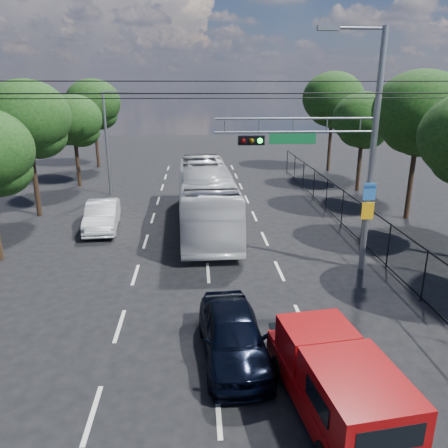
{
  "coord_description": "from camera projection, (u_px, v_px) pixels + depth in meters",
  "views": [
    {
      "loc": [
        -0.43,
        -8.68,
        7.48
      ],
      "look_at": [
        0.53,
        5.88,
        2.8
      ],
      "focal_mm": 35.0,
      "sensor_mm": 36.0,
      "label": 1
    }
  ],
  "objects": [
    {
      "name": "ground",
      "position": [
        218.0,
        408.0,
        10.56
      ],
      "size": [
        120.0,
        120.0,
        0.0
      ],
      "primitive_type": "plane",
      "color": "black",
      "rests_on": "ground"
    },
    {
      "name": "lane_markings",
      "position": [
        205.0,
        228.0,
        23.86
      ],
      "size": [
        6.12,
        38.0,
        0.01
      ],
      "color": "beige",
      "rests_on": "ground"
    },
    {
      "name": "signal_mast",
      "position": [
        343.0,
        145.0,
        16.88
      ],
      "size": [
        6.43,
        0.39,
        9.5
      ],
      "color": "slate",
      "rests_on": "ground"
    },
    {
      "name": "streetlight_left",
      "position": [
        109.0,
        138.0,
        29.86
      ],
      "size": [
        2.09,
        0.22,
        7.08
      ],
      "color": "slate",
      "rests_on": "ground"
    },
    {
      "name": "utility_wires",
      "position": [
        205.0,
        91.0,
        16.74
      ],
      "size": [
        22.0,
        5.04,
        0.74
      ],
      "color": "black",
      "rests_on": "ground"
    },
    {
      "name": "fence_right",
      "position": [
        354.0,
        217.0,
        22.28
      ],
      "size": [
        0.06,
        34.03,
        2.0
      ],
      "color": "black",
      "rests_on": "ground"
    },
    {
      "name": "tree_right_c",
      "position": [
        419.0,
        118.0,
        23.81
      ],
      "size": [
        5.1,
        5.1,
        8.29
      ],
      "color": "black",
      "rests_on": "ground"
    },
    {
      "name": "tree_right_d",
      "position": [
        363.0,
        123.0,
        30.71
      ],
      "size": [
        4.32,
        4.32,
        7.02
      ],
      "color": "black",
      "rests_on": "ground"
    },
    {
      "name": "tree_right_e",
      "position": [
        333.0,
        103.0,
        37.99
      ],
      "size": [
        5.28,
        5.28,
        8.58
      ],
      "color": "black",
      "rests_on": "ground"
    },
    {
      "name": "tree_left_c",
      "position": [
        28.0,
        123.0,
        24.48
      ],
      "size": [
        4.8,
        4.8,
        7.8
      ],
      "color": "black",
      "rests_on": "ground"
    },
    {
      "name": "tree_left_d",
      "position": [
        74.0,
        123.0,
        32.31
      ],
      "size": [
        4.2,
        4.2,
        6.83
      ],
      "color": "black",
      "rests_on": "ground"
    },
    {
      "name": "tree_left_e",
      "position": [
        94.0,
        107.0,
        39.65
      ],
      "size": [
        4.92,
        4.92,
        7.99
      ],
      "color": "black",
      "rests_on": "ground"
    },
    {
      "name": "red_pickup",
      "position": [
        336.0,
        381.0,
        10.01
      ],
      "size": [
        2.42,
        5.17,
        1.86
      ],
      "color": "black",
      "rests_on": "ground"
    },
    {
      "name": "navy_hatchback",
      "position": [
        233.0,
        335.0,
        12.3
      ],
      "size": [
        2.05,
        4.49,
        1.49
      ],
      "primitive_type": "imported",
      "rotation": [
        0.0,
        0.0,
        0.07
      ],
      "color": "black",
      "rests_on": "ground"
    },
    {
      "name": "white_bus",
      "position": [
        205.0,
        197.0,
        23.67
      ],
      "size": [
        3.13,
        11.87,
        3.28
      ],
      "primitive_type": "imported",
      "rotation": [
        0.0,
        0.0,
        0.03
      ],
      "color": "silver",
      "rests_on": "ground"
    },
    {
      "name": "white_van",
      "position": [
        102.0,
        216.0,
        23.43
      ],
      "size": [
        1.99,
        4.68,
        1.5
      ],
      "primitive_type": "imported",
      "rotation": [
        0.0,
        0.0,
        0.09
      ],
      "color": "silver",
      "rests_on": "ground"
    }
  ]
}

